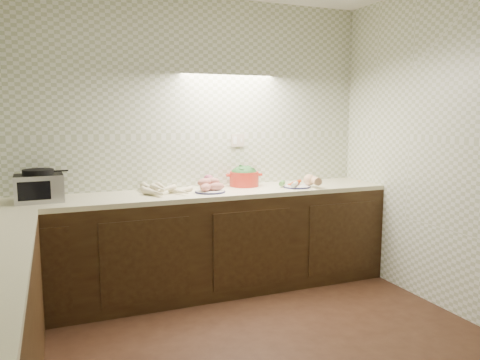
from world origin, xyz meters
name	(u,v)px	position (x,y,z in m)	size (l,w,h in m)	color
room	(265,102)	(0.00, 0.00, 1.63)	(3.60, 3.60, 2.60)	black
counter	(126,285)	(-0.68, 0.68, 0.45)	(3.60, 3.60, 0.90)	black
toaster_oven	(39,187)	(-1.19, 1.52, 1.02)	(0.36, 0.28, 0.25)	black
parsnip_pile	(166,189)	(-0.21, 1.52, 0.93)	(0.44, 0.43, 0.09)	beige
sweet_potato_plate	(209,187)	(0.15, 1.44, 0.95)	(0.26, 0.26, 0.12)	#191944
onion_bowl	(210,183)	(0.22, 1.62, 0.95)	(0.17, 0.17, 0.13)	black
dutch_oven	(244,176)	(0.56, 1.65, 0.99)	(0.34, 0.32, 0.19)	red
veg_plate	(302,183)	(1.03, 1.39, 0.94)	(0.37, 0.28, 0.12)	#191944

